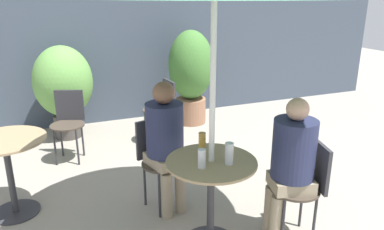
{
  "coord_description": "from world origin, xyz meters",
  "views": [
    {
      "loc": [
        -1.06,
        -2.25,
        2.0
      ],
      "look_at": [
        0.06,
        0.53,
        1.0
      ],
      "focal_mm": 35.0,
      "sensor_mm": 36.0,
      "label": 1
    }
  ],
  "objects": [
    {
      "name": "cafe_table_far",
      "position": [
        -1.45,
        1.22,
        0.55
      ],
      "size": [
        0.72,
        0.72,
        0.75
      ],
      "color": "#2D2D33",
      "rests_on": "ground_plane"
    },
    {
      "name": "beer_glass_2",
      "position": [
        -0.05,
        0.05,
        0.82
      ],
      "size": [
        0.06,
        0.06,
        0.15
      ],
      "color": "silver",
      "rests_on": "cafe_table_near"
    },
    {
      "name": "seated_person_0",
      "position": [
        0.69,
        -0.04,
        0.73
      ],
      "size": [
        0.39,
        0.37,
        1.23
      ],
      "rotation": [
        0.0,
        0.0,
        4.45
      ],
      "color": "gray",
      "rests_on": "ground_plane"
    },
    {
      "name": "cafe_table_near",
      "position": [
        0.06,
        0.13,
        0.55
      ],
      "size": [
        0.71,
        0.71,
        0.75
      ],
      "color": "#2D2D33",
      "rests_on": "ground_plane"
    },
    {
      "name": "seated_person_1",
      "position": [
        -0.1,
        0.75,
        0.74
      ],
      "size": [
        0.37,
        0.39,
        1.25
      ],
      "rotation": [
        0.0,
        0.0,
        0.26
      ],
      "color": "gray",
      "rests_on": "ground_plane"
    },
    {
      "name": "beer_glass_0",
      "position": [
        0.17,
        0.03,
        0.83
      ],
      "size": [
        0.07,
        0.07,
        0.17
      ],
      "color": "silver",
      "rests_on": "cafe_table_near"
    },
    {
      "name": "bistro_chair_0",
      "position": [
        0.82,
        -0.08,
        0.52
      ],
      "size": [
        0.44,
        0.42,
        0.85
      ],
      "rotation": [
        0.0,
        0.0,
        -1.83
      ],
      "color": "#42382D",
      "rests_on": "ground_plane"
    },
    {
      "name": "storefront_wall",
      "position": [
        0.0,
        3.57,
        1.5
      ],
      "size": [
        10.0,
        0.06,
        3.0
      ],
      "color": "#3D4756",
      "rests_on": "ground_plane"
    },
    {
      "name": "bistro_chair_1",
      "position": [
        -0.14,
        0.89,
        0.52
      ],
      "size": [
        0.42,
        0.44,
        0.85
      ],
      "rotation": [
        0.0,
        0.0,
        0.26
      ],
      "color": "#42382D",
      "rests_on": "ground_plane"
    },
    {
      "name": "bistro_chair_3",
      "position": [
        0.41,
        2.43,
        0.52
      ],
      "size": [
        0.42,
        0.41,
        0.85
      ],
      "rotation": [
        0.0,
        0.0,
        4.82
      ],
      "color": "#42382D",
      "rests_on": "ground_plane"
    },
    {
      "name": "beer_glass_1",
      "position": [
        0.05,
        0.26,
        0.84
      ],
      "size": [
        0.06,
        0.06,
        0.19
      ],
      "color": "#B28433",
      "rests_on": "cafe_table_near"
    },
    {
      "name": "bistro_chair_2",
      "position": [
        -0.84,
        2.31,
        0.52
      ],
      "size": [
        0.43,
        0.45,
        0.85
      ],
      "rotation": [
        0.0,
        0.0,
        5.94
      ],
      "color": "#42382D",
      "rests_on": "ground_plane"
    },
    {
      "name": "potted_plant_1",
      "position": [
        1.04,
        2.99,
        0.82
      ],
      "size": [
        0.69,
        0.69,
        1.45
      ],
      "color": "#93664C",
      "rests_on": "ground_plane"
    },
    {
      "name": "potted_plant_0",
      "position": [
        -0.83,
        3.07,
        0.77
      ],
      "size": [
        0.8,
        0.8,
        1.3
      ],
      "color": "#47423D",
      "rests_on": "ground_plane"
    }
  ]
}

